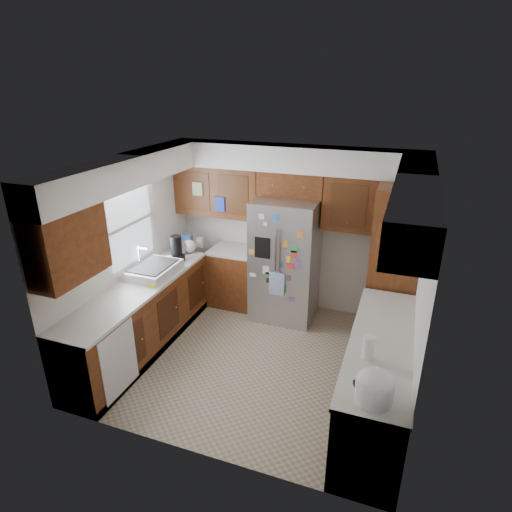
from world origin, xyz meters
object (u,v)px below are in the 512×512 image
at_px(pantry, 394,265).
at_px(paper_towel, 369,347).
at_px(fridge, 285,260).
at_px(rice_cooker, 375,386).

xyz_separation_m(pantry, paper_towel, (-0.11, -1.97, -0.04)).
height_order(fridge, rice_cooker, fridge).
distance_m(pantry, rice_cooker, 2.53).
relative_size(pantry, rice_cooker, 6.80).
distance_m(fridge, rice_cooker, 2.99).
distance_m(fridge, paper_towel, 2.46).
relative_size(pantry, paper_towel, 9.11).
xyz_separation_m(fridge, rice_cooker, (1.50, -2.58, 0.16)).
bearing_deg(paper_towel, rice_cooker, -79.24).
bearing_deg(rice_cooker, pantry, 89.99).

